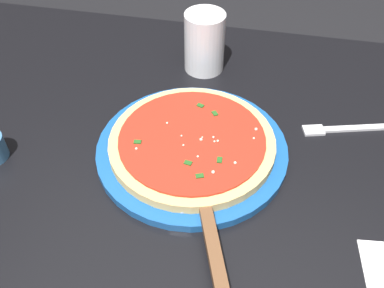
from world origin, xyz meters
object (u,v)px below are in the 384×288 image
at_px(pizza, 192,142).
at_px(pizza_server, 208,223).
at_px(fork, 348,129).
at_px(serving_plate, 192,149).
at_px(cup_tall_drink, 204,42).

bearing_deg(pizza, pizza_server, 109.86).
distance_m(pizza_server, fork, 0.33).
height_order(serving_plate, fork, serving_plate).
bearing_deg(pizza_server, serving_plate, -70.13).
relative_size(pizza_server, cup_tall_drink, 1.84).
height_order(serving_plate, cup_tall_drink, cup_tall_drink).
bearing_deg(cup_tall_drink, fork, 154.87).
distance_m(serving_plate, cup_tall_drink, 0.25).
bearing_deg(fork, pizza, 23.11).
bearing_deg(cup_tall_drink, pizza, 95.91).
xyz_separation_m(pizza, pizza_server, (-0.05, 0.15, -0.00)).
xyz_separation_m(serving_plate, fork, (-0.26, -0.11, -0.00)).
distance_m(serving_plate, pizza_server, 0.16).
relative_size(pizza, fork, 1.48).
bearing_deg(fork, pizza_server, 51.40).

